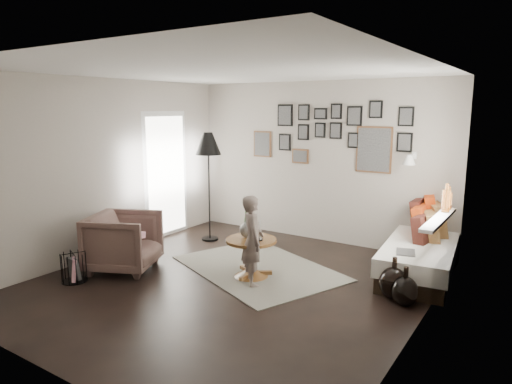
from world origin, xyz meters
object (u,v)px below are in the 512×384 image
Objects in this scene: pedestal_table at (251,259)px; floor_lamp at (208,148)px; armchair at (124,242)px; demijohn_large at (394,283)px; child at (253,241)px; daybed at (422,250)px; vase at (247,227)px; magazine_basket at (74,267)px; demijohn_small at (405,291)px.

floor_lamp reaches higher than pedestal_table.
armchair is 0.48× the size of floor_lamp.
child is (-1.60, -0.52, 0.37)m from demijohn_large.
armchair is 3.52m from demijohn_large.
daybed reaches higher than pedestal_table.
magazine_basket is at bearing -141.27° from vase.
daybed is 1.15× the size of floor_lamp.
demijohn_small reaches higher than magazine_basket.
floor_lamp is (0.07, 1.75, 1.15)m from armchair.
pedestal_table is 1.93m from demijohn_small.
vase is at bearing -89.23° from armchair.
demijohn_small is at bearing 5.29° from vase.
vase is 2.06m from demijohn_small.
demijohn_small is at bearing 22.82° from magazine_basket.
daybed is 1.07m from demijohn_large.
demijohn_large is (3.29, -0.72, -1.35)m from floor_lamp.
floor_lamp is (-1.45, 1.02, 0.88)m from vase.
floor_lamp is 4.54× the size of magazine_basket.
pedestal_table is 0.32× the size of daybed.
vase is 1.98m from floor_lamp.
floor_lamp is (-3.35, -0.35, 1.23)m from daybed.
magazine_basket is 3.93m from demijohn_large.
pedestal_table is at bearing -148.37° from daybed.
magazine_basket is at bearing -157.18° from demijohn_small.
pedestal_table is at bearing -5.96° from child.
demijohn_large is (3.55, 1.68, 0.01)m from magazine_basket.
demijohn_small is 0.40× the size of child.
daybed is 5.22× the size of magazine_basket.
floor_lamp is at bearing 9.97° from child.
pedestal_table is 0.76× the size of armchair.
demijohn_small is at bearing -90.86° from daybed.
floor_lamp is 3.81m from demijohn_small.
child is (0.23, -0.22, -0.09)m from vase.
magazine_basket is at bearing -96.32° from floor_lamp.
armchair reaches higher than demijohn_small.
vase reaches higher than armchair.
demijohn_small is at bearing -100.31° from armchair.
daybed is 1.20m from demijohn_small.
vase is 2.25m from magazine_basket.
floor_lamp is at bearing 166.33° from demijohn_small.
child reaches higher than armchair.
floor_lamp reaches higher than daybed.
child reaches higher than pedestal_table.
daybed is 2.39× the size of armchair.
pedestal_table is 1.67× the size of magazine_basket.
vase is at bearing -149.95° from daybed.
vase is 1.03× the size of demijohn_small.
demijohn_small is (2.00, 0.18, -0.49)m from vase.
daybed reaches higher than demijohn_small.
magazine_basket is (-1.72, -1.38, -0.48)m from vase.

